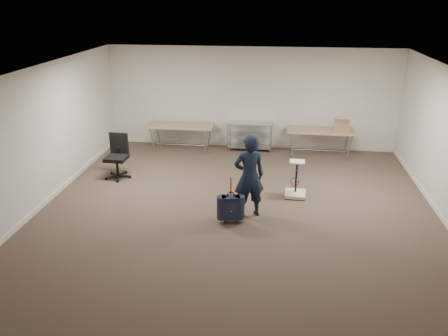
# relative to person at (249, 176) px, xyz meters

# --- Properties ---
(ground) EXTENTS (9.00, 9.00, 0.00)m
(ground) POSITION_rel_person_xyz_m (-0.24, -0.29, -0.83)
(ground) COLOR #433428
(ground) RESTS_ON ground
(room_shell) EXTENTS (8.00, 9.00, 9.00)m
(room_shell) POSITION_rel_person_xyz_m (-0.24, 1.09, -0.78)
(room_shell) COLOR beige
(room_shell) RESTS_ON ground
(folding_table_left) EXTENTS (1.80, 0.75, 0.73)m
(folding_table_left) POSITION_rel_person_xyz_m (-2.14, 3.66, -0.16)
(folding_table_left) COLOR #94785A
(folding_table_left) RESTS_ON ground
(folding_table_right) EXTENTS (1.80, 0.75, 0.73)m
(folding_table_right) POSITION_rel_person_xyz_m (1.66, 3.66, -0.16)
(folding_table_right) COLOR #94785A
(folding_table_right) RESTS_ON ground
(wire_shelf) EXTENTS (1.22, 0.47, 0.80)m
(wire_shelf) POSITION_rel_person_xyz_m (-0.24, 3.91, -0.39)
(wire_shelf) COLOR #BBBDC2
(wire_shelf) RESTS_ON ground
(person) EXTENTS (0.71, 0.58, 1.67)m
(person) POSITION_rel_person_xyz_m (0.00, 0.00, 0.00)
(person) COLOR black
(person) RESTS_ON ground
(suitcase) EXTENTS (0.37, 0.25, 0.93)m
(suitcase) POSITION_rel_person_xyz_m (-0.31, -0.36, -0.52)
(suitcase) COLOR black
(suitcase) RESTS_ON ground
(office_chair) EXTENTS (0.64, 0.64, 1.05)m
(office_chair) POSITION_rel_person_xyz_m (-3.23, 1.56, -0.52)
(office_chair) COLOR black
(office_chair) RESTS_ON ground
(equipment_cart) EXTENTS (0.46, 0.46, 0.81)m
(equipment_cart) POSITION_rel_person_xyz_m (0.95, 0.99, -0.62)
(equipment_cart) COLOR beige
(equipment_cart) RESTS_ON ground
(cardboard_box) EXTENTS (0.43, 0.34, 0.30)m
(cardboard_box) POSITION_rel_person_xyz_m (2.18, 3.58, 0.04)
(cardboard_box) COLOR olive
(cardboard_box) RESTS_ON folding_table_right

